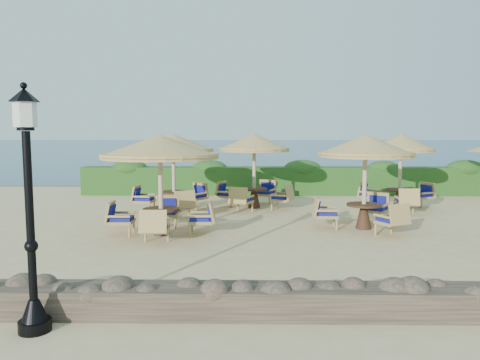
{
  "coord_description": "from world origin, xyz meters",
  "views": [
    {
      "loc": [
        -1.87,
        -12.95,
        2.75
      ],
      "look_at": [
        -2.09,
        0.85,
        1.3
      ],
      "focal_mm": 35.0,
      "sensor_mm": 36.0,
      "label": 1
    }
  ],
  "objects_px": {
    "lamp_post": "(30,220)",
    "cafe_set_5": "(400,159)",
    "cafe_set_0": "(160,164)",
    "cafe_set_4": "(254,159)",
    "cafe_set_3": "(173,156)",
    "cafe_set_1": "(365,162)"
  },
  "relations": [
    {
      "from": "cafe_set_1",
      "to": "cafe_set_5",
      "type": "height_order",
      "value": "same"
    },
    {
      "from": "cafe_set_1",
      "to": "cafe_set_5",
      "type": "distance_m",
      "value": 3.95
    },
    {
      "from": "cafe_set_0",
      "to": "cafe_set_3",
      "type": "bearing_deg",
      "value": 93.32
    },
    {
      "from": "cafe_set_4",
      "to": "cafe_set_0",
      "type": "bearing_deg",
      "value": -119.7
    },
    {
      "from": "lamp_post",
      "to": "cafe_set_5",
      "type": "height_order",
      "value": "lamp_post"
    },
    {
      "from": "cafe_set_3",
      "to": "cafe_set_4",
      "type": "relative_size",
      "value": 0.99
    },
    {
      "from": "lamp_post",
      "to": "cafe_set_1",
      "type": "height_order",
      "value": "lamp_post"
    },
    {
      "from": "cafe_set_0",
      "to": "cafe_set_3",
      "type": "distance_m",
      "value": 3.49
    },
    {
      "from": "cafe_set_3",
      "to": "cafe_set_4",
      "type": "height_order",
      "value": "same"
    },
    {
      "from": "cafe_set_0",
      "to": "cafe_set_4",
      "type": "height_order",
      "value": "same"
    },
    {
      "from": "lamp_post",
      "to": "cafe_set_3",
      "type": "height_order",
      "value": "lamp_post"
    },
    {
      "from": "cafe_set_4",
      "to": "cafe_set_5",
      "type": "xyz_separation_m",
      "value": [
        5.12,
        -0.2,
        0.02
      ]
    },
    {
      "from": "cafe_set_1",
      "to": "cafe_set_5",
      "type": "xyz_separation_m",
      "value": [
        2.08,
        3.36,
        -0.11
      ]
    },
    {
      "from": "cafe_set_3",
      "to": "cafe_set_5",
      "type": "xyz_separation_m",
      "value": [
        7.85,
        0.75,
        -0.13
      ]
    },
    {
      "from": "cafe_set_5",
      "to": "cafe_set_1",
      "type": "bearing_deg",
      "value": -121.67
    },
    {
      "from": "cafe_set_4",
      "to": "cafe_set_1",
      "type": "bearing_deg",
      "value": -49.53
    },
    {
      "from": "cafe_set_3",
      "to": "cafe_set_5",
      "type": "relative_size",
      "value": 1.01
    },
    {
      "from": "cafe_set_5",
      "to": "cafe_set_0",
      "type": "bearing_deg",
      "value": -151.03
    },
    {
      "from": "cafe_set_0",
      "to": "cafe_set_4",
      "type": "distance_m",
      "value": 5.1
    },
    {
      "from": "lamp_post",
      "to": "cafe_set_4",
      "type": "height_order",
      "value": "lamp_post"
    },
    {
      "from": "cafe_set_0",
      "to": "cafe_set_1",
      "type": "distance_m",
      "value": 5.64
    },
    {
      "from": "cafe_set_3",
      "to": "cafe_set_0",
      "type": "bearing_deg",
      "value": -86.68
    }
  ]
}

